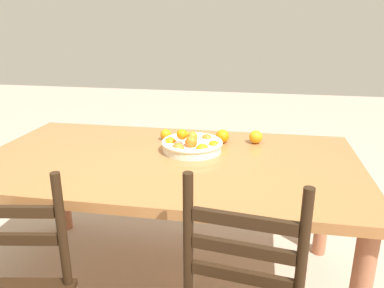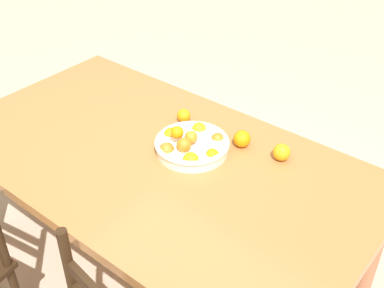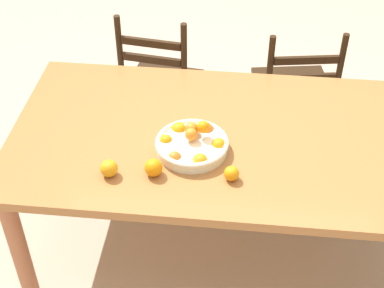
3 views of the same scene
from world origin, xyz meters
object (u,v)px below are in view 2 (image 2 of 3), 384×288
(orange_loose_0, at_px, (242,139))
(orange_loose_2, at_px, (184,116))
(orange_loose_1, at_px, (282,152))
(dining_table, at_px, (156,172))
(fruit_bowl, at_px, (191,145))

(orange_loose_0, height_order, orange_loose_2, orange_loose_0)
(orange_loose_0, distance_m, orange_loose_1, 0.19)
(dining_table, bearing_deg, orange_loose_2, -74.36)
(dining_table, xyz_separation_m, orange_loose_0, (-0.25, -0.30, 0.13))
(dining_table, distance_m, orange_loose_1, 0.56)
(orange_loose_2, bearing_deg, orange_loose_0, -179.13)
(orange_loose_0, height_order, orange_loose_1, orange_loose_0)
(dining_table, relative_size, orange_loose_2, 29.60)
(fruit_bowl, bearing_deg, orange_loose_0, -129.97)
(dining_table, distance_m, fruit_bowl, 0.21)
(dining_table, bearing_deg, orange_loose_0, -129.79)
(orange_loose_0, xyz_separation_m, orange_loose_1, (-0.19, -0.02, -0.00))
(dining_table, xyz_separation_m, fruit_bowl, (-0.10, -0.12, 0.13))
(dining_table, xyz_separation_m, orange_loose_1, (-0.44, -0.33, 0.13))
(fruit_bowl, relative_size, orange_loose_2, 5.06)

